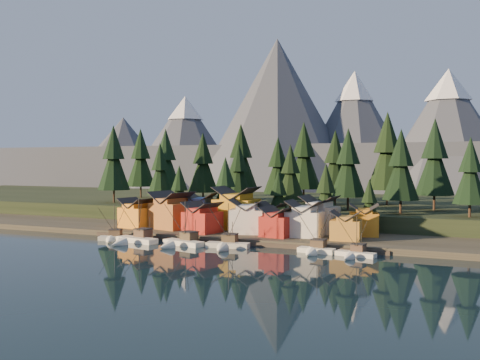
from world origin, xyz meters
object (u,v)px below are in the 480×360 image
at_px(boat_3, 226,239).
at_px(house_back_0, 177,208).
at_px(boat_0, 113,233).
at_px(house_back_1, 201,209).
at_px(boat_2, 180,237).
at_px(house_front_0, 137,212).
at_px(boat_6, 354,249).
at_px(boat_5, 315,244).
at_px(boat_1, 133,234).
at_px(house_front_1, 172,209).

xyz_separation_m(boat_3, house_back_0, (-28.29, 25.28, 4.56)).
distance_m(boat_0, house_back_1, 28.47).
xyz_separation_m(boat_2, house_front_0, (-23.99, 16.81, 3.75)).
relative_size(boat_2, boat_6, 1.27).
xyz_separation_m(boat_2, house_back_1, (-7.51, 25.59, 4.56)).
bearing_deg(boat_6, house_front_0, 177.59).
bearing_deg(boat_5, boat_1, -171.08).
bearing_deg(house_back_0, boat_0, -105.02).
bearing_deg(boat_3, boat_0, 173.26).
bearing_deg(house_back_0, boat_1, -89.72).
height_order(boat_5, house_front_1, house_front_1).
bearing_deg(boat_0, boat_3, -19.61).
distance_m(house_front_0, house_back_1, 18.69).
height_order(boat_0, boat_6, boat_0).
bearing_deg(house_front_0, house_back_0, 62.49).
height_order(boat_3, house_back_0, house_back_0).
distance_m(boat_3, house_back_0, 38.21).
bearing_deg(boat_2, boat_0, -166.98).
distance_m(boat_0, boat_6, 62.92).
xyz_separation_m(boat_5, house_back_1, (-40.93, 22.59, 4.60)).
xyz_separation_m(boat_1, house_back_0, (-2.95, 27.21, 4.50)).
distance_m(boat_5, house_front_0, 59.17).
height_order(boat_1, boat_6, boat_1).
relative_size(boat_0, boat_1, 0.79).
bearing_deg(house_back_1, house_front_0, -161.82).
bearing_deg(boat_3, boat_2, 178.46).
bearing_deg(house_back_0, boat_5, -31.35).
height_order(boat_2, boat_5, boat_2).
height_order(boat_0, boat_5, boat_5).
bearing_deg(boat_5, boat_6, -2.66).
relative_size(boat_0, boat_2, 0.84).
distance_m(boat_1, house_front_1, 20.02).
height_order(boat_5, boat_6, boat_5).
distance_m(boat_0, house_back_0, 26.72).
bearing_deg(boat_2, boat_1, -162.65).
xyz_separation_m(boat_2, boat_3, (12.02, 1.36, -0.03)).
xyz_separation_m(boat_0, boat_3, (32.45, 0.70, 0.12)).
xyz_separation_m(house_front_1, house_back_1, (5.97, 6.73, -0.26)).
distance_m(house_front_1, house_back_1, 9.00).
relative_size(boat_3, house_back_1, 1.14).
relative_size(boat_0, house_front_1, 0.84).
relative_size(house_front_0, house_back_1, 0.94).
relative_size(house_front_0, house_back_0, 0.98).
relative_size(boat_6, house_back_0, 0.98).
relative_size(boat_1, house_front_0, 1.35).
distance_m(boat_0, boat_1, 7.23).
bearing_deg(boat_5, house_front_0, 171.02).
bearing_deg(boat_1, house_back_1, 89.38).
bearing_deg(boat_2, house_front_1, 140.41).
bearing_deg(house_back_1, boat_2, -83.51).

